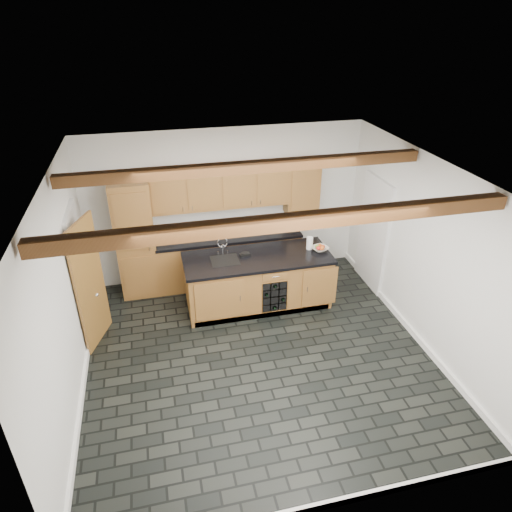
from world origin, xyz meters
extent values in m
plane|color=black|center=(0.00, 0.00, 0.00)|extent=(5.00, 5.00, 0.00)
plane|color=white|center=(0.00, 2.50, 1.40)|extent=(5.00, 0.00, 5.00)
plane|color=white|center=(-2.50, 0.00, 1.40)|extent=(0.00, 5.00, 5.00)
plane|color=white|center=(2.50, 0.00, 1.40)|extent=(0.00, 5.00, 5.00)
plane|color=white|center=(0.00, 0.00, 2.80)|extent=(5.00, 5.00, 0.00)
cube|color=#542F15|center=(0.00, -1.20, 2.70)|extent=(4.90, 0.15, 0.15)
cube|color=#542F15|center=(0.00, 0.60, 2.70)|extent=(4.90, 0.15, 0.15)
cube|color=white|center=(-2.48, 0.00, 0.05)|extent=(0.04, 5.00, 0.10)
cube|color=white|center=(2.48, 0.00, 0.05)|extent=(0.04, 5.00, 0.10)
cube|color=white|center=(0.00, -2.48, 0.05)|extent=(5.00, 0.04, 0.10)
cube|color=white|center=(-2.47, 1.30, 1.02)|extent=(0.06, 0.94, 2.04)
cube|color=#9E5E32|center=(-2.32, 0.95, 1.00)|extent=(0.31, 0.77, 2.00)
cube|color=white|center=(2.47, 1.50, 1.02)|extent=(0.06, 0.98, 2.04)
cube|color=black|center=(2.50, 1.50, 1.00)|extent=(0.02, 0.86, 1.96)
cube|color=#9E5E32|center=(-1.65, 2.20, 1.05)|extent=(0.65, 0.60, 2.10)
cube|color=#9E5E32|center=(-0.02, 2.20, 0.44)|extent=(2.60, 0.60, 0.88)
cube|color=black|center=(-0.02, 2.20, 0.91)|extent=(2.64, 0.62, 0.05)
cube|color=white|center=(-0.02, 2.49, 1.19)|extent=(2.60, 0.02, 0.52)
cube|color=#9E5E32|center=(-0.12, 2.33, 1.83)|extent=(2.40, 0.35, 0.75)
cube|color=#9E5E32|center=(1.38, 2.33, 1.70)|extent=(0.60, 0.35, 1.00)
cube|color=#9E5E32|center=(0.30, 1.30, 0.44)|extent=(2.40, 0.90, 0.88)
cube|color=black|center=(0.30, 1.30, 0.91)|extent=(2.46, 0.96, 0.05)
cube|color=#9E5E32|center=(-0.42, 0.84, 0.48)|extent=(0.80, 0.02, 0.70)
cube|color=#9E5E32|center=(1.25, 0.84, 0.48)|extent=(0.60, 0.02, 0.70)
cube|color=black|center=(0.48, 0.99, 0.40)|extent=(0.42, 0.30, 0.56)
cylinder|color=black|center=(0.62, 0.95, 0.33)|extent=(0.07, 0.26, 0.07)
cylinder|color=black|center=(0.34, 0.95, 0.47)|extent=(0.07, 0.26, 0.07)
cylinder|color=black|center=(0.48, 0.95, 0.61)|extent=(0.07, 0.26, 0.07)
cylinder|color=black|center=(0.48, 0.95, 0.19)|extent=(0.07, 0.26, 0.07)
cube|color=black|center=(-0.25, 1.30, 0.93)|extent=(0.45, 0.40, 0.02)
cylinder|color=silver|center=(-0.25, 1.48, 1.03)|extent=(0.02, 0.02, 0.20)
torus|color=silver|center=(-0.25, 1.48, 1.17)|extent=(0.18, 0.02, 0.18)
cylinder|color=silver|center=(-0.33, 1.48, 0.97)|extent=(0.02, 0.02, 0.08)
cylinder|color=silver|center=(-0.17, 1.48, 0.97)|extent=(0.02, 0.02, 0.08)
cube|color=black|center=(0.10, 1.39, 0.95)|extent=(0.19, 0.13, 0.04)
cylinder|color=black|center=(0.10, 1.39, 0.98)|extent=(0.12, 0.12, 0.01)
imported|color=beige|center=(1.38, 1.26, 0.96)|extent=(0.34, 0.34, 0.07)
sphere|color=#B03917|center=(1.43, 1.26, 1.00)|extent=(0.07, 0.07, 0.07)
sphere|color=#D65513|center=(1.40, 1.31, 1.00)|extent=(0.07, 0.07, 0.07)
sphere|color=olive|center=(1.34, 1.29, 1.00)|extent=(0.07, 0.07, 0.07)
sphere|color=red|center=(1.34, 1.24, 1.00)|extent=(0.07, 0.07, 0.07)
sphere|color=orange|center=(1.39, 1.22, 1.00)|extent=(0.07, 0.07, 0.07)
cylinder|color=white|center=(1.23, 1.37, 1.04)|extent=(0.11, 0.11, 0.22)
imported|color=white|center=(-0.64, 2.32, 0.97)|extent=(0.11, 0.11, 0.08)
camera|label=1|loc=(-1.26, -5.12, 4.57)|focal=32.00mm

